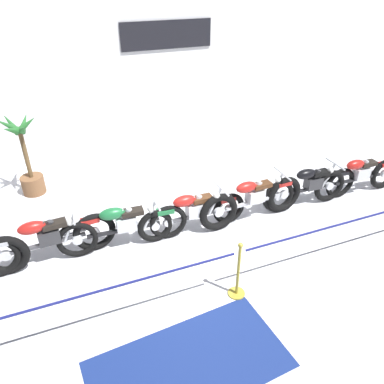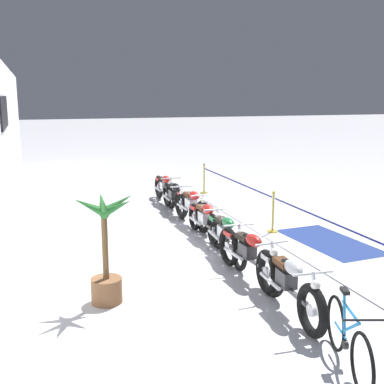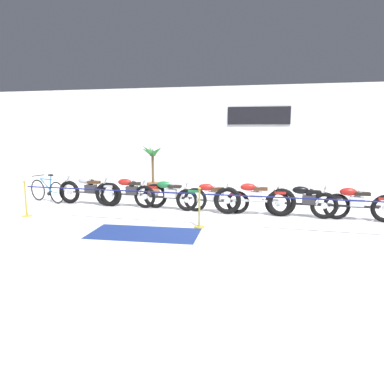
% 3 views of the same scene
% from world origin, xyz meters
% --- Properties ---
extents(ground_plane, '(120.00, 120.00, 0.00)m').
position_xyz_m(ground_plane, '(0.00, 0.00, 0.00)').
color(ground_plane, silver).
extents(back_wall, '(28.00, 0.29, 4.20)m').
position_xyz_m(back_wall, '(0.00, 5.12, 2.10)').
color(back_wall, white).
rests_on(back_wall, ground).
extents(motorcycle_red_1, '(2.43, 0.62, 0.97)m').
position_xyz_m(motorcycle_red_1, '(-2.69, 0.74, 0.48)').
color(motorcycle_red_1, black).
rests_on(motorcycle_red_1, ground).
extents(motorcycle_green_2, '(2.43, 0.62, 0.95)m').
position_xyz_m(motorcycle_green_2, '(-1.35, 0.66, 0.48)').
color(motorcycle_green_2, black).
rests_on(motorcycle_green_2, ground).
extents(motorcycle_red_3, '(2.26, 0.62, 0.93)m').
position_xyz_m(motorcycle_red_3, '(0.01, 0.62, 0.45)').
color(motorcycle_red_3, black).
rests_on(motorcycle_red_3, ground).
extents(motorcycle_red_4, '(2.40, 0.62, 0.99)m').
position_xyz_m(motorcycle_red_4, '(1.29, 0.54, 0.49)').
color(motorcycle_red_4, black).
rests_on(motorcycle_red_4, ground).
extents(motorcycle_black_5, '(2.35, 0.62, 0.95)m').
position_xyz_m(motorcycle_black_5, '(2.77, 0.60, 0.47)').
color(motorcycle_black_5, black).
rests_on(motorcycle_black_5, ground).
extents(motorcycle_red_6, '(2.35, 0.62, 0.96)m').
position_xyz_m(motorcycle_red_6, '(4.03, 0.54, 0.48)').
color(motorcycle_red_6, black).
rests_on(motorcycle_red_6, ground).
extents(potted_palm_left_of_row, '(0.88, 1.02, 1.91)m').
position_xyz_m(potted_palm_left_of_row, '(-2.88, 3.40, 0.84)').
color(potted_palm_left_of_row, brown).
rests_on(potted_palm_left_of_row, ground).
extents(stanchion_far_left, '(10.34, 0.28, 1.05)m').
position_xyz_m(stanchion_far_left, '(-1.38, -1.20, 0.74)').
color(stanchion_far_left, gold).
rests_on(stanchion_far_left, ground).
extents(stanchion_mid_left, '(0.28, 0.28, 1.05)m').
position_xyz_m(stanchion_mid_left, '(0.04, -1.20, 0.36)').
color(stanchion_mid_left, gold).
rests_on(stanchion_mid_left, ground).
extents(floor_banner, '(2.74, 1.54, 0.01)m').
position_xyz_m(floor_banner, '(-1.13, -2.08, 0.00)').
color(floor_banner, navy).
rests_on(floor_banner, ground).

